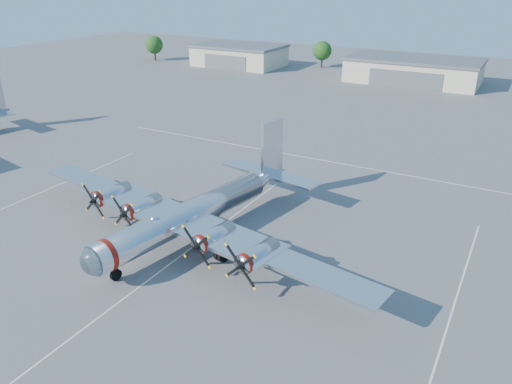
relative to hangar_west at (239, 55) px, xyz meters
The scene contains 7 objects.
ground 93.54m from the hangar_west, 61.23° to the right, with size 260.00×260.00×0.00m, color #59595C.
parking_lines 95.08m from the hangar_west, 61.74° to the right, with size 60.00×50.08×0.01m.
hangar_west is the anchor object (origin of this frame).
hangar_center 45.00m from the hangar_west, ahead, with size 28.60×14.60×5.40m.
tree_far_west 25.36m from the hangar_west, behind, with size 4.80×4.80×6.64m.
tree_west 21.61m from the hangar_west, 21.89° to the left, with size 4.80×4.80×6.64m.
main_bomber_b29 93.16m from the hangar_west, 61.60° to the right, with size 39.11×26.75×8.65m, color silver, non-canonical shape.
Camera 1 is at (23.90, -33.06, 22.61)m, focal length 35.00 mm.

